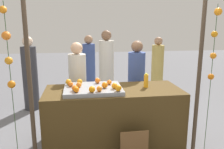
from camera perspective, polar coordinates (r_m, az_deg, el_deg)
ground_plane at (r=3.85m, az=0.33°, el=-16.43°), size 24.00×24.00×0.00m
stall_counter at (r=3.66m, az=0.34°, el=-10.37°), size 2.08×0.85×0.88m
orange_tray at (r=3.43m, az=-4.75°, el=-3.61°), size 0.85×0.67×0.06m
orange_0 at (r=3.25m, az=-9.30°, el=-3.36°), size 0.08×0.08×0.08m
orange_1 at (r=3.18m, az=-3.16°, el=-3.58°), size 0.08×0.08×0.08m
orange_2 at (r=3.31m, az=0.63°, el=-2.84°), size 0.09×0.09×0.09m
orange_3 at (r=3.60m, az=-8.05°, el=-1.77°), size 0.08×0.08×0.08m
orange_4 at (r=3.15m, az=-5.02°, el=-3.70°), size 0.09×0.09×0.09m
orange_5 at (r=3.35m, az=-1.84°, el=-2.64°), size 0.09×0.09×0.09m
orange_6 at (r=3.63m, az=-3.62°, el=-1.52°), size 0.09×0.09×0.09m
orange_7 at (r=3.48m, az=-10.28°, el=-2.39°), size 0.08×0.08×0.08m
orange_8 at (r=3.59m, az=-10.76°, el=-1.83°), size 0.09×0.09×0.09m
orange_9 at (r=3.18m, az=-8.87°, el=-3.73°), size 0.08×0.08×0.08m
orange_10 at (r=3.42m, az=-8.26°, el=-2.57°), size 0.08×0.08×0.08m
orange_11 at (r=3.20m, az=1.62°, el=-3.40°), size 0.09×0.09×0.09m
orange_12 at (r=3.54m, az=-0.69°, el=-1.93°), size 0.07×0.07×0.07m
juice_bottle at (r=3.64m, az=8.48°, el=-1.57°), size 0.07×0.07×0.22m
chalkboard_sign at (r=3.23m, az=5.53°, el=-17.81°), size 0.38×0.03×0.50m
vendor_left at (r=4.20m, az=-8.49°, el=-3.40°), size 0.31×0.31×1.55m
vendor_right at (r=4.33m, az=6.03°, el=-2.74°), size 0.31×0.31×1.57m
crowd_person_0 at (r=5.30m, az=-19.72°, el=-0.38°), size 0.32×0.32×1.61m
crowd_person_1 at (r=5.36m, az=-1.36°, el=1.09°), size 0.35×0.35×1.72m
crowd_person_2 at (r=5.89m, az=-5.72°, el=1.43°), size 0.32×0.32×1.59m
crowd_person_3 at (r=6.06m, az=11.21°, el=1.36°), size 0.31×0.31×1.54m
canopy_post_left at (r=3.03m, az=-19.75°, el=-2.67°), size 0.06×0.06×2.22m
canopy_post_right at (r=3.38m, az=20.77°, el=-1.21°), size 0.06×0.06×2.22m
garland_strand_left at (r=2.97m, az=-24.55°, el=5.38°), size 0.11×0.12×2.12m
garland_strand_right at (r=3.41m, az=24.18°, el=7.39°), size 0.11×0.10×2.12m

